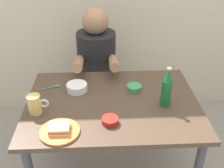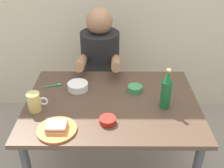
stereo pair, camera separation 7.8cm
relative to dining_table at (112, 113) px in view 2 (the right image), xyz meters
The scene contains 11 objects.
dining_table is the anchor object (origin of this frame).
stool 0.70m from the dining_table, 99.22° to the left, with size 0.34×0.34×0.45m.
person_seated 0.64m from the dining_table, 99.38° to the left, with size 0.33×0.56×0.72m.
plate_orange 0.43m from the dining_table, 136.85° to the right, with size 0.22×0.22×0.01m, color orange.
sandwich 0.43m from the dining_table, 136.85° to the right, with size 0.11×0.09×0.04m.
beer_mug 0.50m from the dining_table, 168.52° to the right, with size 0.13×0.08×0.12m.
beer_bottle 0.39m from the dining_table, ahead, with size 0.06×0.06×0.26m.
rice_bowl_white 0.30m from the dining_table, 148.90° to the left, with size 0.14×0.14×0.05m.
dip_bowl_green 0.23m from the dining_table, 39.69° to the left, with size 0.10×0.10×0.03m.
sambal_bowl_red 0.24m from the dining_table, 96.21° to the right, with size 0.10×0.10×0.03m.
spoon 0.45m from the dining_table, 154.28° to the left, with size 0.12×0.05×0.01m.
Camera 2 is at (0.01, -1.39, 1.72)m, focal length 42.43 mm.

